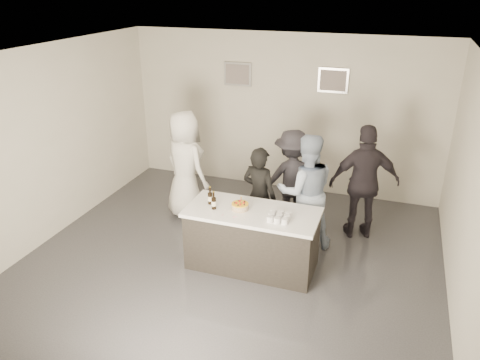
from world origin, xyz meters
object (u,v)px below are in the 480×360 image
Objects in this scene: person_main_black at (259,196)px; bar_counter at (252,239)px; person_main_blue at (306,192)px; person_guest_left at (185,165)px; cake at (240,207)px; person_guest_right at (364,183)px; person_guest_back at (292,178)px; beer_bottle_a at (210,196)px; beer_bottle_b at (214,200)px.

bar_counter is at bearing 114.39° from person_main_black.
person_main_blue is 0.96× the size of person_guest_left.
bar_counter is 1.12m from person_main_blue.
person_guest_right is (1.56, 1.44, -0.00)m from cake.
person_guest_right reaches higher than person_guest_back.
beer_bottle_a is 0.14× the size of person_guest_right.
cake is 0.13× the size of person_guest_right.
beer_bottle_a is at bearing 31.68° from person_guest_back.
beer_bottle_b is at bearing 156.70° from person_guest_left.
person_guest_back is (0.74, 1.58, -0.20)m from beer_bottle_b.
cake is 0.38m from beer_bottle_b.
bar_counter is 2.05m from person_guest_right.
beer_bottle_a is at bearing 177.13° from cake.
person_main_black is 0.85× the size of person_guest_right.
person_guest_back is at bearing -142.87° from person_guest_left.
person_main_black is at bearing -169.50° from person_guest_left.
person_guest_left reaches higher than beer_bottle_a.
person_guest_back is at bearing -98.85° from person_main_black.
person_main_blue is 0.71m from person_guest_back.
beer_bottle_b is (-0.35, -0.11, 0.09)m from cake.
person_guest_back is (1.79, 0.30, -0.11)m from person_guest_left.
cake is 1.82m from person_guest_left.
person_guest_left is (-0.93, 1.15, -0.09)m from beer_bottle_a.
beer_bottle_b is at bearing -167.32° from bar_counter.
person_guest_right is (1.38, 1.43, 0.48)m from bar_counter.
person_guest_left is (-1.04, 1.28, -0.09)m from beer_bottle_b.
person_main_black reaches higher than beer_bottle_b.
person_main_blue is at bearing 56.07° from bar_counter.
person_guest_left is at bearing 139.95° from cake.
bar_counter is 7.68× the size of cake.
bar_counter is at bearing 27.19° from person_guest_right.
person_guest_left is at bearing 129.11° from beer_bottle_a.
beer_bottle_b is 1.65m from person_guest_left.
person_guest_right is (2.02, 1.42, -0.10)m from beer_bottle_a.
person_main_blue is (0.69, 0.14, 0.12)m from person_main_black.
person_guest_right is at bearing 35.03° from beer_bottle_a.
person_guest_back is (-1.17, 0.03, -0.10)m from person_guest_right.
bar_counter is 7.15× the size of beer_bottle_b.
person_guest_right is at bearing 42.69° from cake.
bar_counter is 0.80m from person_main_black.
cake is at bearing 17.12° from beer_bottle_b.
person_main_blue is at bearing 41.36° from beer_bottle_b.
bar_counter is 0.99× the size of person_guest_left.
cake is at bearing -2.87° from beer_bottle_a.
person_guest_left reaches higher than person_main_black.
cake is at bearing 27.12° from person_main_blue.
beer_bottle_a is 0.91m from person_main_black.
person_guest_back reaches higher than beer_bottle_a.
person_guest_left is (-1.46, 0.45, 0.15)m from person_main_black.
person_guest_left is at bearing -29.99° from person_main_blue.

